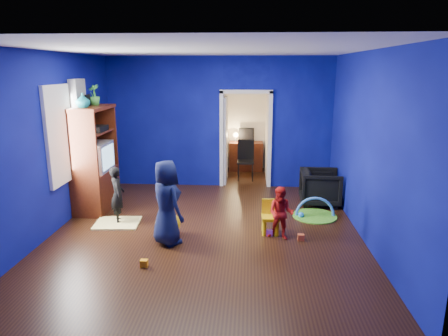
# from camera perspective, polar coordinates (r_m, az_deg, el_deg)

# --- Properties ---
(floor) EXTENTS (5.00, 5.50, 0.01)m
(floor) POSITION_cam_1_polar(r_m,az_deg,el_deg) (6.66, -2.57, -9.19)
(floor) COLOR black
(floor) RESTS_ON ground
(ceiling) EXTENTS (5.00, 5.50, 0.01)m
(ceiling) POSITION_cam_1_polar(r_m,az_deg,el_deg) (6.13, -2.87, 16.58)
(ceiling) COLOR white
(ceiling) RESTS_ON wall_back
(wall_back) EXTENTS (5.00, 0.02, 2.90)m
(wall_back) POSITION_cam_1_polar(r_m,az_deg,el_deg) (8.94, -0.73, 6.45)
(wall_back) COLOR #090C65
(wall_back) RESTS_ON floor
(wall_front) EXTENTS (5.00, 0.02, 2.90)m
(wall_front) POSITION_cam_1_polar(r_m,az_deg,el_deg) (3.60, -7.61, -5.09)
(wall_front) COLOR #090C65
(wall_front) RESTS_ON floor
(wall_left) EXTENTS (0.02, 5.50, 2.90)m
(wall_left) POSITION_cam_1_polar(r_m,az_deg,el_deg) (6.97, -23.61, 3.14)
(wall_left) COLOR #090C65
(wall_left) RESTS_ON floor
(wall_right) EXTENTS (0.02, 5.50, 2.90)m
(wall_right) POSITION_cam_1_polar(r_m,az_deg,el_deg) (6.46, 19.95, 2.69)
(wall_right) COLOR #090C65
(wall_right) RESTS_ON floor
(alcove) EXTENTS (1.00, 1.75, 2.50)m
(alcove) POSITION_cam_1_polar(r_m,az_deg,el_deg) (9.81, 3.19, 5.92)
(alcove) COLOR silver
(alcove) RESTS_ON floor
(armchair) EXTENTS (0.80, 0.78, 0.70)m
(armchair) POSITION_cam_1_polar(r_m,az_deg,el_deg) (8.11, 13.60, -2.69)
(armchair) COLOR black
(armchair) RESTS_ON floor
(child_black) EXTENTS (0.37, 0.43, 1.00)m
(child_black) POSITION_cam_1_polar(r_m,az_deg,el_deg) (7.17, -14.97, -3.73)
(child_black) COLOR black
(child_black) RESTS_ON floor
(child_navy) EXTENTS (0.74, 0.75, 1.31)m
(child_navy) POSITION_cam_1_polar(r_m,az_deg,el_deg) (6.12, -8.20, -4.92)
(child_navy) COLOR #10153C
(child_navy) RESTS_ON floor
(toddler_red) EXTENTS (0.48, 0.42, 0.85)m
(toddler_red) POSITION_cam_1_polar(r_m,az_deg,el_deg) (6.34, 8.14, -6.43)
(toddler_red) COLOR red
(toddler_red) RESTS_ON floor
(vase) EXTENTS (0.28, 0.28, 0.25)m
(vase) POSITION_cam_1_polar(r_m,az_deg,el_deg) (7.44, -19.54, 9.08)
(vase) COLOR #0C5564
(vase) RESTS_ON tv_armoire
(potted_plant) EXTENTS (0.29, 0.29, 0.39)m
(potted_plant) POSITION_cam_1_polar(r_m,az_deg,el_deg) (7.92, -18.11, 9.91)
(potted_plant) COLOR #368B32
(potted_plant) RESTS_ON tv_armoire
(tv_armoire) EXTENTS (0.58, 1.14, 1.96)m
(tv_armoire) POSITION_cam_1_polar(r_m,az_deg,el_deg) (7.87, -18.05, 1.25)
(tv_armoire) COLOR #381409
(tv_armoire) RESTS_ON floor
(crt_tv) EXTENTS (0.46, 0.70, 0.54)m
(crt_tv) POSITION_cam_1_polar(r_m,az_deg,el_deg) (7.85, -17.80, 1.53)
(crt_tv) COLOR silver
(crt_tv) RESTS_ON tv_armoire
(yellow_blanket) EXTENTS (0.80, 0.66, 0.03)m
(yellow_blanket) POSITION_cam_1_polar(r_m,az_deg,el_deg) (7.24, -14.98, -7.61)
(yellow_blanket) COLOR #F2E07A
(yellow_blanket) RESTS_ON floor
(hopper_ball) EXTENTS (0.41, 0.41, 0.41)m
(hopper_ball) POSITION_cam_1_polar(r_m,az_deg,el_deg) (6.51, -8.05, -7.96)
(hopper_ball) COLOR yellow
(hopper_ball) RESTS_ON floor
(kid_chair) EXTENTS (0.29, 0.29, 0.50)m
(kid_chair) POSITION_cam_1_polar(r_m,az_deg,el_deg) (6.58, 6.65, -7.23)
(kid_chair) COLOR yellow
(kid_chair) RESTS_ON floor
(play_mat) EXTENTS (0.80, 0.80, 0.02)m
(play_mat) POSITION_cam_1_polar(r_m,az_deg,el_deg) (7.52, 12.83, -6.69)
(play_mat) COLOR green
(play_mat) RESTS_ON floor
(toy_arch) EXTENTS (0.72, 0.05, 0.72)m
(toy_arch) POSITION_cam_1_polar(r_m,az_deg,el_deg) (7.52, 12.83, -6.63)
(toy_arch) COLOR #3F8CD8
(toy_arch) RESTS_ON floor
(window_left) EXTENTS (0.03, 0.95, 1.55)m
(window_left) POSITION_cam_1_polar(r_m,az_deg,el_deg) (7.26, -22.34, 4.45)
(window_left) COLOR white
(window_left) RESTS_ON wall_left
(curtain) EXTENTS (0.14, 0.42, 2.40)m
(curtain) POSITION_cam_1_polar(r_m,az_deg,el_deg) (7.75, -19.63, 2.98)
(curtain) COLOR slate
(curtain) RESTS_ON floor
(doorway) EXTENTS (1.16, 0.10, 2.10)m
(doorway) POSITION_cam_1_polar(r_m,az_deg,el_deg) (8.98, 3.10, 3.88)
(doorway) COLOR white
(doorway) RESTS_ON floor
(study_desk) EXTENTS (0.88, 0.44, 0.75)m
(study_desk) POSITION_cam_1_polar(r_m,az_deg,el_deg) (10.59, 3.16, 1.71)
(study_desk) COLOR #3D140A
(study_desk) RESTS_ON floor
(desk_monitor) EXTENTS (0.40, 0.05, 0.32)m
(desk_monitor) POSITION_cam_1_polar(r_m,az_deg,el_deg) (10.60, 3.21, 4.88)
(desk_monitor) COLOR black
(desk_monitor) RESTS_ON study_desk
(desk_lamp) EXTENTS (0.14, 0.14, 0.14)m
(desk_lamp) POSITION_cam_1_polar(r_m,az_deg,el_deg) (10.55, 1.68, 4.75)
(desk_lamp) COLOR #FFD88C
(desk_lamp) RESTS_ON study_desk
(folding_chair) EXTENTS (0.40, 0.40, 0.92)m
(folding_chair) POSITION_cam_1_polar(r_m,az_deg,el_deg) (9.63, 3.10, 0.99)
(folding_chair) COLOR black
(folding_chair) RESTS_ON floor
(book_shelf) EXTENTS (0.88, 0.24, 0.04)m
(book_shelf) POSITION_cam_1_polar(r_m,az_deg,el_deg) (10.47, 3.29, 10.66)
(book_shelf) COLOR white
(book_shelf) RESTS_ON study_desk
(toy_0) EXTENTS (0.10, 0.08, 0.10)m
(toy_0) POSITION_cam_1_polar(r_m,az_deg,el_deg) (6.47, 10.94, -9.70)
(toy_0) COLOR #D44E23
(toy_0) RESTS_ON floor
(toy_1) EXTENTS (0.11, 0.11, 0.11)m
(toy_1) POSITION_cam_1_polar(r_m,az_deg,el_deg) (7.40, 10.93, -6.58)
(toy_1) COLOR #2883E5
(toy_1) RESTS_ON floor
(toy_2) EXTENTS (0.10, 0.08, 0.10)m
(toy_2) POSITION_cam_1_polar(r_m,az_deg,el_deg) (5.68, -11.35, -13.20)
(toy_2) COLOR #FF990D
(toy_2) RESTS_ON floor
(toy_3) EXTENTS (0.10, 0.08, 0.10)m
(toy_3) POSITION_cam_1_polar(r_m,az_deg,el_deg) (6.56, 6.50, -9.18)
(toy_3) COLOR #B945AD
(toy_3) RESTS_ON floor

